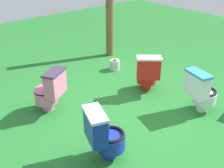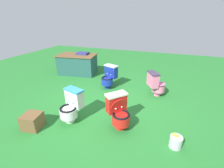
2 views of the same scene
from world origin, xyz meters
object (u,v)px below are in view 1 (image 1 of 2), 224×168
Objects in this scene: lemon_bucket at (115,65)px; toilet_red at (148,73)px; toilet_pink at (50,90)px; toilet_white at (201,91)px; wooden_post at (110,12)px; toilet_blue at (104,135)px.

toilet_red is at bearing 170.58° from lemon_bucket.
toilet_white is at bearing -72.07° from toilet_pink.
toilet_white is at bearing 178.89° from lemon_bucket.
toilet_red is at bearing 160.12° from wooden_post.
toilet_pink is 1.96m from lemon_bucket.
toilet_blue and toilet_pink have the same top height.
toilet_pink is (1.46, -0.07, -0.00)m from toilet_blue.
toilet_blue is 3.74m from wooden_post.
toilet_pink reaches higher than lemon_bucket.
toilet_blue is at bearing -111.00° from toilet_red.
toilet_blue is 2.63× the size of lemon_bucket.
toilet_pink is at bearing 118.88° from wooden_post.
toilet_red is at bearing 136.95° from toilet_blue.
toilet_pink is 0.34× the size of wooden_post.
toilet_white is 0.34× the size of wooden_post.
toilet_pink is at bearing 106.38° from lemon_bucket.
toilet_white is (-0.14, -1.89, 0.00)m from toilet_blue.
toilet_white is at bearing 105.65° from toilet_blue.
toilet_red is 1.17m from lemon_bucket.
lemon_bucket is (0.55, -1.87, -0.25)m from toilet_pink.
toilet_pink is 2.78m from wooden_post.
toilet_blue and toilet_red have the same top height.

